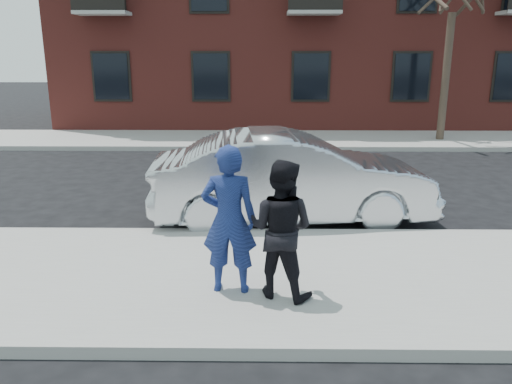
{
  "coord_description": "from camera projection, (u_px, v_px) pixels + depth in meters",
  "views": [
    {
      "loc": [
        -1.72,
        -6.45,
        3.03
      ],
      "look_at": [
        -1.81,
        0.4,
        1.13
      ],
      "focal_mm": 35.0,
      "sensor_mm": 36.0,
      "label": 1
    }
  ],
  "objects": [
    {
      "name": "man_hoodie",
      "position": [
        229.0,
        220.0,
        6.08
      ],
      "size": [
        0.7,
        0.53,
        1.86
      ],
      "rotation": [
        0.0,
        0.0,
        3.09
      ],
      "color": "navy",
      "rests_on": "near_sidewalk"
    },
    {
      "name": "near_sidewalk",
      "position": [
        389.0,
        281.0,
        6.74
      ],
      "size": [
        50.0,
        3.5,
        0.15
      ],
      "primitive_type": "cube",
      "color": "gray",
      "rests_on": "ground"
    },
    {
      "name": "ground",
      "position": [
        385.0,
        278.0,
        7.0
      ],
      "size": [
        100.0,
        100.0,
        0.0
      ],
      "primitive_type": "plane",
      "color": "black",
      "rests_on": "ground"
    },
    {
      "name": "far_sidewalk",
      "position": [
        311.0,
        140.0,
        17.82
      ],
      "size": [
        50.0,
        3.5,
        0.15
      ],
      "primitive_type": "cube",
      "color": "gray",
      "rests_on": "ground"
    },
    {
      "name": "near_curb",
      "position": [
        363.0,
        234.0,
        8.47
      ],
      "size": [
        50.0,
        0.1,
        0.15
      ],
      "primitive_type": "cube",
      "color": "#999691",
      "rests_on": "ground"
    },
    {
      "name": "silver_sedan",
      "position": [
        292.0,
        178.0,
        9.15
      ],
      "size": [
        5.22,
        2.2,
        1.68
      ],
      "primitive_type": "imported",
      "rotation": [
        0.0,
        0.0,
        1.65
      ],
      "color": "#B7BABF",
      "rests_on": "ground"
    },
    {
      "name": "far_curb",
      "position": [
        316.0,
        149.0,
        16.09
      ],
      "size": [
        50.0,
        0.1,
        0.15
      ],
      "primitive_type": "cube",
      "color": "#999691",
      "rests_on": "ground"
    },
    {
      "name": "man_peacoat",
      "position": [
        281.0,
        229.0,
        5.98
      ],
      "size": [
        1.02,
        0.92,
        1.71
      ],
      "rotation": [
        0.0,
        0.0,
        2.73
      ],
      "color": "black",
      "rests_on": "near_sidewalk"
    }
  ]
}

